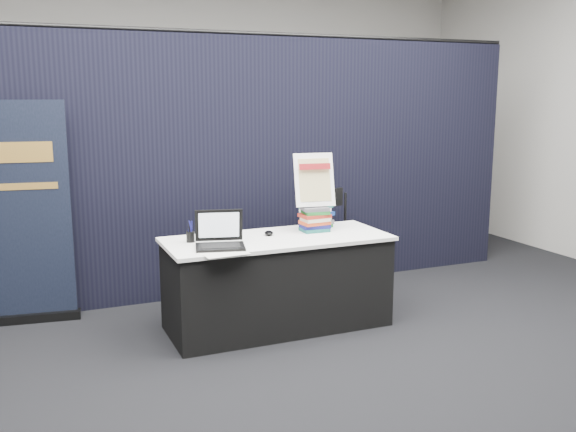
# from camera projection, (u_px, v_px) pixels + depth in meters

# --- Properties ---
(floor) EXTENTS (8.00, 8.00, 0.00)m
(floor) POSITION_uv_depth(u_px,v_px,m) (305.00, 350.00, 4.77)
(floor) COLOR black
(floor) RESTS_ON ground
(wall_back) EXTENTS (8.00, 0.02, 3.50)m
(wall_back) POSITION_uv_depth(u_px,v_px,m) (174.00, 104.00, 8.06)
(wall_back) COLOR #A8A59F
(wall_back) RESTS_ON floor
(drape_partition) EXTENTS (6.00, 0.08, 2.40)m
(drape_partition) POSITION_uv_depth(u_px,v_px,m) (235.00, 167.00, 5.99)
(drape_partition) COLOR black
(drape_partition) RESTS_ON floor
(display_table) EXTENTS (1.80, 0.75, 0.75)m
(display_table) POSITION_uv_depth(u_px,v_px,m) (277.00, 282.00, 5.20)
(display_table) COLOR black
(display_table) RESTS_ON floor
(laptop) EXTENTS (0.41, 0.37, 0.27)m
(laptop) POSITION_uv_depth(u_px,v_px,m) (218.00, 239.00, 4.78)
(laptop) COLOR black
(laptop) RESTS_ON display_table
(mouse) EXTENTS (0.10, 0.13, 0.04)m
(mouse) POSITION_uv_depth(u_px,v_px,m) (269.00, 233.00, 5.20)
(mouse) COLOR black
(mouse) RESTS_ON display_table
(brochure_left) EXTENTS (0.34, 0.25, 0.00)m
(brochure_left) POSITION_uv_depth(u_px,v_px,m) (224.00, 253.00, 4.62)
(brochure_left) COLOR white
(brochure_left) RESTS_ON display_table
(brochure_mid) EXTENTS (0.32, 0.28, 0.00)m
(brochure_mid) POSITION_uv_depth(u_px,v_px,m) (223.00, 249.00, 4.73)
(brochure_mid) COLOR silver
(brochure_mid) RESTS_ON display_table
(brochure_right) EXTENTS (0.35, 0.31, 0.00)m
(brochure_right) POSITION_uv_depth(u_px,v_px,m) (217.00, 252.00, 4.66)
(brochure_right) COLOR white
(brochure_right) RESTS_ON display_table
(pen_cup) EXTENTS (0.08, 0.08, 0.08)m
(pen_cup) POSITION_uv_depth(u_px,v_px,m) (191.00, 237.00, 4.95)
(pen_cup) COLOR black
(pen_cup) RESTS_ON display_table
(book_stack_tall) EXTENTS (0.22, 0.17, 0.21)m
(book_stack_tall) POSITION_uv_depth(u_px,v_px,m) (316.00, 219.00, 5.33)
(book_stack_tall) COLOR #175953
(book_stack_tall) RESTS_ON display_table
(book_stack_short) EXTENTS (0.29, 0.26, 0.20)m
(book_stack_short) POSITION_uv_depth(u_px,v_px,m) (316.00, 216.00, 5.47)
(book_stack_short) COLOR #1B6826
(book_stack_short) RESTS_ON display_table
(info_sign) EXTENTS (0.35, 0.18, 0.45)m
(info_sign) POSITION_uv_depth(u_px,v_px,m) (314.00, 180.00, 5.29)
(info_sign) COLOR black
(info_sign) RESTS_ON book_stack_tall
(pullup_banner) EXTENTS (0.78, 0.20, 1.83)m
(pullup_banner) POSITION_uv_depth(u_px,v_px,m) (25.00, 227.00, 5.23)
(pullup_banner) COLOR black
(pullup_banner) RESTS_ON floor
(stacking_chair) EXTENTS (0.56, 0.57, 1.00)m
(stacking_chair) POSITION_uv_depth(u_px,v_px,m) (333.00, 239.00, 5.93)
(stacking_chair) COLOR black
(stacking_chair) RESTS_ON floor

